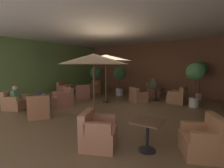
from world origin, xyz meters
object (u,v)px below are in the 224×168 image
at_px(armchair_front_left_east, 15,103).
at_px(potted_tree_mid_right, 119,76).
at_px(armchair_front_left_north, 63,99).
at_px(patron_blue_shirt, 153,85).
at_px(armchair_front_right_south, 138,97).
at_px(open_laptop, 39,94).
at_px(armchair_rear_right_north, 97,134).
at_px(cafe_table_front_right, 156,91).
at_px(armchair_front_left_south, 39,110).
at_px(patio_umbrella_center_beige, 106,58).
at_px(armchair_mid_center_north, 83,93).
at_px(potted_tree_right_corner, 200,71).
at_px(potted_tree_mid_left, 195,76).
at_px(armchair_rear_right_east, 203,141).
at_px(patron_by_window, 15,93).
at_px(cafe_table_mid_center, 80,87).
at_px(cafe_table_rear_right, 148,129).
at_px(cafe_table_front_left, 38,98).
at_px(armchair_mid_center_south, 64,90).
at_px(armchair_front_right_east, 153,92).
at_px(potted_tree_left_corner, 95,74).
at_px(armchair_mid_center_east, 93,89).
at_px(iced_drink_cup, 40,93).
at_px(armchair_front_right_north, 178,97).
at_px(patio_umbrella_tall_red, 94,59).

xyz_separation_m(armchair_front_left_east, potted_tree_mid_right, (1.64, 5.62, 0.97)).
relative_size(armchair_front_left_north, patron_blue_shirt, 1.28).
xyz_separation_m(armchair_front_right_south, open_laptop, (-2.44, -4.00, 0.44)).
relative_size(armchair_front_left_north, open_laptop, 2.44).
bearing_deg(armchair_rear_right_north, cafe_table_front_right, 99.22).
bearing_deg(armchair_front_left_south, patio_umbrella_center_beige, 85.54).
height_order(armchair_mid_center_north, potted_tree_right_corner, potted_tree_right_corner).
distance_m(potted_tree_mid_left, potted_tree_mid_right, 4.51).
xyz_separation_m(armchair_rear_right_east, patron_by_window, (-7.04, -0.74, 0.39)).
height_order(armchair_front_left_south, cafe_table_mid_center, armchair_front_left_south).
relative_size(cafe_table_rear_right, potted_tree_mid_left, 0.33).
height_order(cafe_table_front_left, armchair_rear_right_east, armchair_rear_right_east).
xyz_separation_m(armchair_mid_center_south, patron_by_window, (1.47, -3.60, 0.39)).
xyz_separation_m(armchair_front_right_east, potted_tree_left_corner, (-4.72, -0.11, 0.97)).
bearing_deg(armchair_rear_right_east, armchair_mid_center_north, 157.45).
bearing_deg(cafe_table_mid_center, open_laptop, -66.38).
xyz_separation_m(armchair_front_right_south, potted_tree_right_corner, (2.43, 2.59, 1.31)).
height_order(armchair_mid_center_east, iced_drink_cup, armchair_mid_center_east).
distance_m(armchair_rear_right_north, patron_by_window, 5.08).
bearing_deg(potted_tree_right_corner, potted_tree_mid_left, -86.53).
xyz_separation_m(potted_tree_right_corner, iced_drink_cup, (-4.98, -6.50, -0.87)).
xyz_separation_m(armchair_mid_center_north, patio_umbrella_center_beige, (1.79, -0.01, 1.97)).
relative_size(armchair_front_right_north, patron_blue_shirt, 1.24).
xyz_separation_m(armchair_front_left_east, armchair_mid_center_east, (-0.26, 5.19, 0.02)).
distance_m(armchair_front_left_north, patron_by_window, 2.01).
relative_size(potted_tree_mid_right, potted_tree_right_corner, 0.88).
xyz_separation_m(potted_tree_mid_right, potted_tree_right_corner, (4.36, 1.49, 0.33)).
distance_m(cafe_table_mid_center, armchair_mid_center_south, 1.12).
xyz_separation_m(armchair_front_right_east, iced_drink_cup, (-2.52, -5.89, 0.41)).
distance_m(cafe_table_front_right, armchair_front_right_south, 1.18).
xyz_separation_m(cafe_table_front_left, armchair_rear_right_north, (4.11, -0.83, -0.22)).
xyz_separation_m(cafe_table_mid_center, armchair_mid_center_south, (-0.98, -0.49, -0.24)).
distance_m(armchair_mid_center_north, armchair_rear_right_east, 7.16).
height_order(potted_tree_left_corner, patron_blue_shirt, potted_tree_left_corner).
relative_size(armchair_front_left_east, cafe_table_rear_right, 1.55).
distance_m(cafe_table_front_left, armchair_front_left_south, 1.14).
distance_m(armchair_mid_center_east, potted_tree_mid_left, 6.47).
bearing_deg(cafe_table_rear_right, armchair_front_right_east, 112.09).
height_order(cafe_table_front_right, potted_tree_left_corner, potted_tree_left_corner).
bearing_deg(patio_umbrella_center_beige, cafe_table_rear_right, -40.41).
xyz_separation_m(armchair_front_left_north, armchair_rear_right_east, (5.90, -0.87, -0.01)).
relative_size(cafe_table_mid_center, iced_drink_cup, 7.28).
relative_size(armchair_mid_center_north, patio_umbrella_tall_red, 0.44).
xyz_separation_m(armchair_front_right_south, cafe_table_mid_center, (-4.02, -0.41, 0.27)).
xyz_separation_m(cafe_table_front_right, potted_tree_mid_left, (1.96, -0.40, 0.94)).
height_order(armchair_mid_center_north, potted_tree_mid_right, potted_tree_mid_right).
relative_size(armchair_front_right_north, open_laptop, 2.36).
height_order(armchair_front_left_north, cafe_table_front_right, armchair_front_left_north).
xyz_separation_m(armchair_mid_center_north, potted_tree_mid_left, (5.65, 1.62, 1.13)).
bearing_deg(armchair_mid_center_north, cafe_table_mid_center, 146.38).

